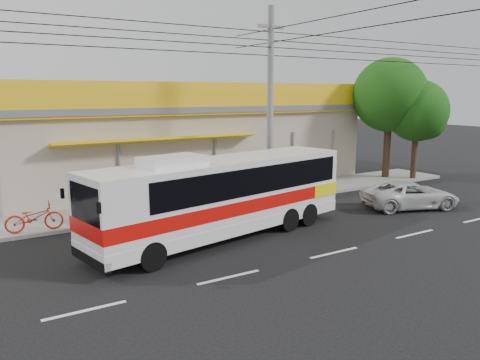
# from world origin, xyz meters

# --- Properties ---
(ground) EXTENTS (120.00, 120.00, 0.00)m
(ground) POSITION_xyz_m (0.00, 0.00, 0.00)
(ground) COLOR black
(ground) RESTS_ON ground
(sidewalk) EXTENTS (30.00, 3.20, 0.15)m
(sidewalk) POSITION_xyz_m (0.00, 6.00, 0.07)
(sidewalk) COLOR gray
(sidewalk) RESTS_ON ground
(lane_markings) EXTENTS (50.00, 0.12, 0.01)m
(lane_markings) POSITION_xyz_m (0.00, -2.50, 0.00)
(lane_markings) COLOR silver
(lane_markings) RESTS_ON ground
(storefront_building) EXTENTS (22.60, 9.20, 5.70)m
(storefront_building) POSITION_xyz_m (-0.01, 11.54, 2.30)
(storefront_building) COLOR #AC9D8B
(storefront_building) RESTS_ON ground
(coach_bus) EXTENTS (10.57, 4.13, 3.18)m
(coach_bus) POSITION_xyz_m (-2.15, 0.80, 1.70)
(coach_bus) COLOR silver
(coach_bus) RESTS_ON ground
(motorbike_red) EXTENTS (2.05, 0.85, 1.05)m
(motorbike_red) POSITION_xyz_m (-8.10, 4.70, 0.68)
(motorbike_red) COLOR maroon
(motorbike_red) RESTS_ON sidewalk
(motorbike_dark) EXTENTS (1.89, 0.82, 1.10)m
(motorbike_dark) POSITION_xyz_m (-5.41, 4.70, 0.70)
(motorbike_dark) COLOR black
(motorbike_dark) RESTS_ON sidewalk
(white_car) EXTENTS (4.76, 3.33, 1.21)m
(white_car) POSITION_xyz_m (7.16, 0.30, 0.60)
(white_car) COLOR silver
(white_car) RESTS_ON ground
(utility_pole) EXTENTS (34.00, 14.00, 8.94)m
(utility_pole) POSITION_xyz_m (2.05, 4.20, 7.37)
(utility_pole) COLOR slate
(utility_pole) RESTS_ON ground
(tree_near) EXTENTS (3.58, 3.58, 5.94)m
(tree_near) POSITION_xyz_m (13.08, 4.74, 4.02)
(tree_near) COLOR #331F14
(tree_near) RESTS_ON ground
(tree_far) EXTENTS (4.37, 4.37, 7.24)m
(tree_far) POSITION_xyz_m (12.07, 5.92, 4.90)
(tree_far) COLOR #331F14
(tree_far) RESTS_ON ground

